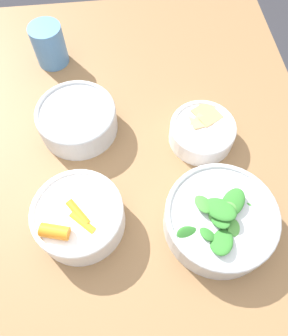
{
  "coord_description": "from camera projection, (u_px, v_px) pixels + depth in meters",
  "views": [
    {
      "loc": [
        -0.18,
        -0.01,
        1.33
      ],
      "look_at": [
        0.1,
        -0.04,
        0.79
      ],
      "focal_mm": 35.0,
      "sensor_mm": 36.0,
      "label": 1
    }
  ],
  "objects": [
    {
      "name": "bowl_cookies",
      "position": [
        202.0,
        131.0,
        0.65
      ],
      "size": [
        0.13,
        0.13,
        0.05
      ],
      "color": "white",
      "rests_on": "dining_table"
    },
    {
      "name": "bowl_carrots",
      "position": [
        79.0,
        216.0,
        0.56
      ],
      "size": [
        0.16,
        0.16,
        0.08
      ],
      "color": "white",
      "rests_on": "dining_table"
    },
    {
      "name": "cup",
      "position": [
        49.0,
        45.0,
        0.73
      ],
      "size": [
        0.07,
        0.07,
        0.09
      ],
      "color": "#4C7FB7",
      "rests_on": "dining_table"
    },
    {
      "name": "bowl_greens",
      "position": [
        220.0,
        219.0,
        0.56
      ],
      "size": [
        0.19,
        0.19,
        0.08
      ],
      "color": "silver",
      "rests_on": "dining_table"
    },
    {
      "name": "dining_table",
      "position": [
        131.0,
        245.0,
        0.69
      ],
      "size": [
        1.28,
        0.8,
        0.76
      ],
      "color": "olive",
      "rests_on": "ground_plane"
    },
    {
      "name": "bowl_beans_hotdog",
      "position": [
        78.0,
        120.0,
        0.66
      ],
      "size": [
        0.16,
        0.16,
        0.06
      ],
      "color": "silver",
      "rests_on": "dining_table"
    },
    {
      "name": "ground_plane",
      "position": [
        137.0,
        289.0,
        1.26
      ],
      "size": [
        10.0,
        10.0,
        0.0
      ],
      "primitive_type": "plane",
      "color": "#2D2D33"
    }
  ]
}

